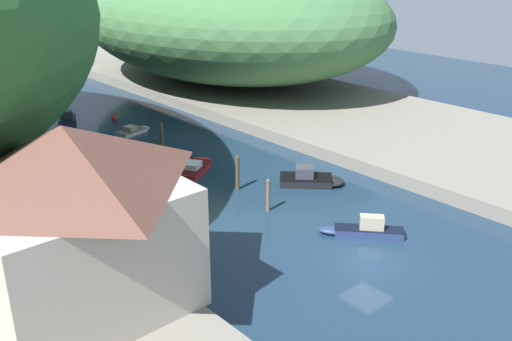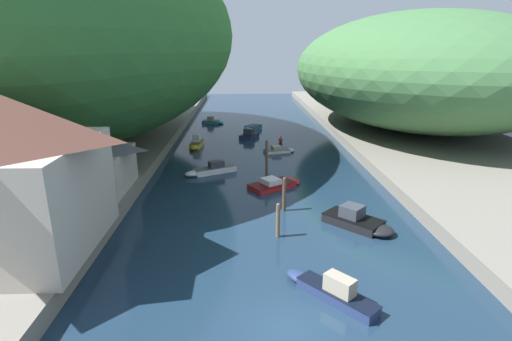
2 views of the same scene
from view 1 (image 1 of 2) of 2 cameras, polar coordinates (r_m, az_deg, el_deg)
water_surface at (r=57.07m, az=-13.21°, el=2.68°), size 130.00×130.00×0.00m
right_bank at (r=69.52m, az=2.93°, el=7.08°), size 22.00×120.00×1.13m
hillside_right at (r=77.78m, az=-2.92°, el=15.08°), size 34.20×47.88×16.07m
waterfront_building at (r=28.76m, az=-17.90°, el=-4.22°), size 10.09×10.01×9.24m
boathouse_shed at (r=38.42m, az=-23.41°, el=-1.91°), size 7.91×6.73×5.09m
boat_mid_channel at (r=65.66m, az=-18.35°, el=5.00°), size 3.27×4.41×1.41m
boat_small_dinghy at (r=58.24m, az=-22.43°, el=2.48°), size 1.63×3.95×1.61m
boat_far_upstream at (r=49.42m, az=-15.09°, el=0.03°), size 5.38×3.51×1.25m
boat_red_skiff at (r=45.98m, az=5.63°, el=-0.85°), size 5.04×5.06×1.51m
boat_white_cruiser at (r=38.51m, az=10.48°, el=-5.83°), size 4.52×4.94×1.46m
boat_yellow_tender at (r=70.56m, az=-19.89°, el=5.85°), size 3.19×3.43×0.70m
boat_moored_right at (r=59.97m, az=-12.10°, el=3.95°), size 4.04×2.47×0.82m
boat_open_rowboat at (r=49.12m, az=-6.24°, el=0.39°), size 5.48×4.59×0.90m
mooring_post_nearest at (r=40.96m, az=1.23°, el=-2.46°), size 0.29×0.29×2.47m
mooring_post_second at (r=44.56m, az=-1.87°, el=-0.20°), size 0.31×0.31×2.78m
mooring_post_fourth at (r=51.28m, az=-9.37°, el=2.93°), size 0.30×0.30×3.55m
channel_buoy_near at (r=64.77m, az=-14.02°, el=5.17°), size 0.59×0.59×0.89m
person_on_quay at (r=37.31m, az=-18.60°, el=-4.71°), size 0.34×0.43×1.69m
person_by_boathouse at (r=35.50m, az=-18.02°, el=-6.02°), size 0.28×0.41×1.69m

